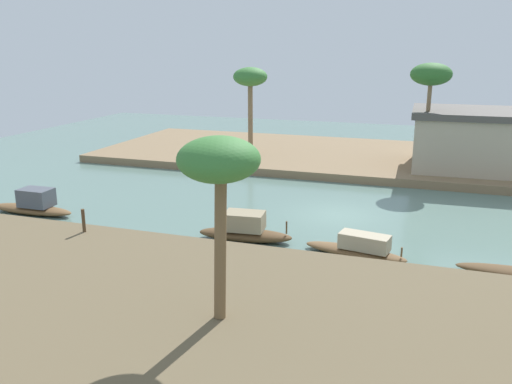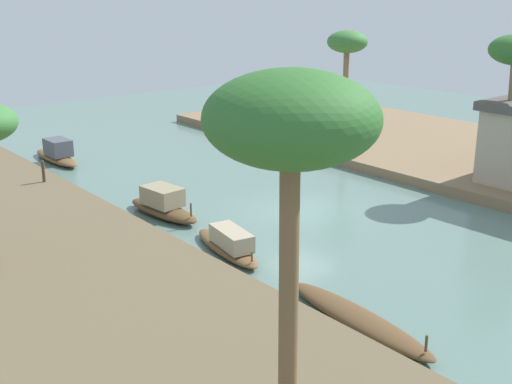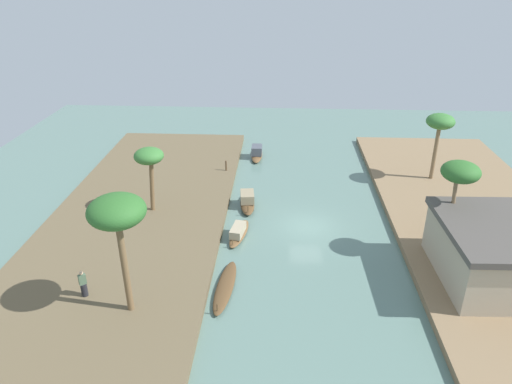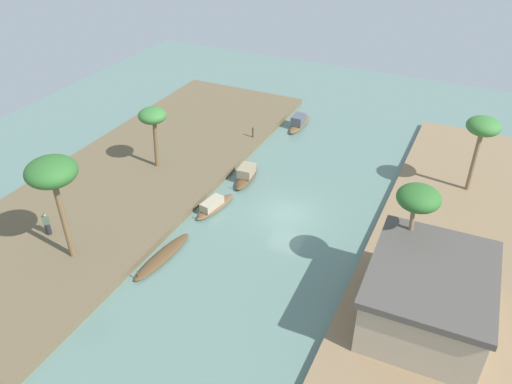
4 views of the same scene
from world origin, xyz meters
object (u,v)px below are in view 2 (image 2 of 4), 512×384
Objects in this scene: sampan_downstream_large at (163,205)px; mooring_post at (43,171)px; sampan_midstream at (229,244)px; palm_tree_right_short at (347,45)px; sampan_with_tall_canopy at (358,318)px; sampan_open_hull at (57,154)px; palm_tree_left_far at (291,128)px.

sampan_downstream_large is 6.63m from mooring_post.
palm_tree_right_short is at bearing 131.46° from sampan_midstream.
sampan_open_hull is at bearing -177.87° from sampan_with_tall_canopy.
sampan_open_hull is at bearing 166.74° from palm_tree_left_far.
sampan_midstream is at bearing 149.21° from palm_tree_left_far.
palm_tree_right_short is at bearing 131.16° from palm_tree_left_far.
sampan_midstream is 0.70× the size of palm_tree_right_short.
palm_tree_right_short is (-10.16, 16.49, 5.24)m from sampan_midstream.
mooring_post is 0.16× the size of palm_tree_right_short.
sampan_open_hull is 0.64× the size of palm_tree_left_far.
sampan_open_hull is at bearing -172.05° from sampan_midstream.
sampan_with_tall_canopy is at bearing -2.62° from sampan_open_hull.
mooring_post is at bearing -159.24° from sampan_midstream.
sampan_open_hull is 25.98m from palm_tree_left_far.
mooring_post is 20.80m from palm_tree_left_far.
palm_tree_right_short reaches higher than sampan_downstream_large.
sampan_downstream_large is 0.58× the size of palm_tree_left_far.
sampan_with_tall_canopy is 0.91× the size of palm_tree_right_short.
palm_tree_left_far is (13.64, -5.58, 6.07)m from sampan_downstream_large.
sampan_with_tall_canopy is (21.92, -0.80, -0.27)m from sampan_open_hull.
sampan_midstream is 11.14m from mooring_post.
sampan_downstream_large is 0.90× the size of sampan_open_hull.
palm_tree_left_far reaches higher than palm_tree_right_short.
sampan_midstream is 15.73m from sampan_open_hull.
sampan_open_hull is 21.94m from sampan_with_tall_canopy.
sampan_midstream is 0.59× the size of palm_tree_left_far.
mooring_post reaches higher than sampan_with_tall_canopy.
palm_tree_left_far is at bearing -28.17° from sampan_downstream_large.
sampan_open_hull is 0.76× the size of palm_tree_right_short.
mooring_post is 19.18m from palm_tree_right_short.
palm_tree_right_short is (0.75, 18.60, 4.62)m from mooring_post.
palm_tree_right_short is at bearing 70.29° from sampan_open_hull.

